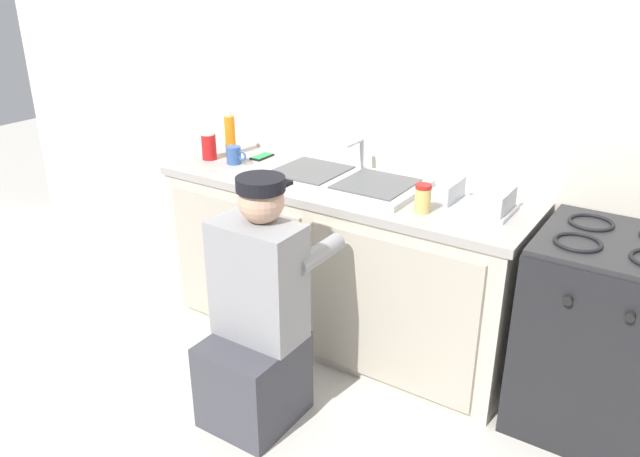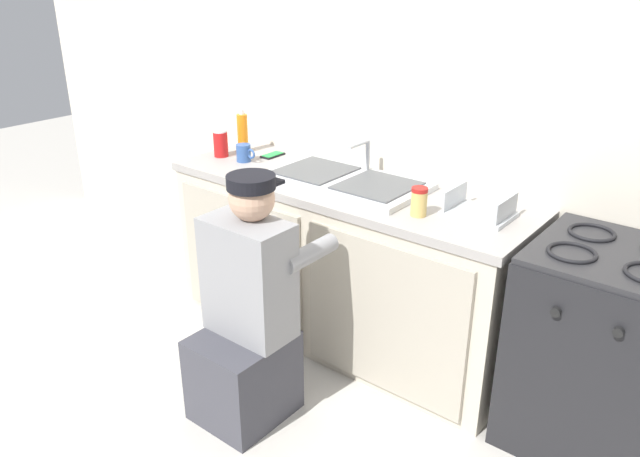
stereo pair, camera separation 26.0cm
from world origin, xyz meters
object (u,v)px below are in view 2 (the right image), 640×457
Objects in this scene: sink_double_basin at (345,180)px; coffee_mug at (244,153)px; plumber_person at (247,321)px; cell_phone at (273,155)px; stove_range at (599,350)px; soap_bottle_orange at (243,133)px; condiment_jar at (419,202)px; soda_cup_red at (221,143)px; dish_rack_tray at (479,211)px.

sink_double_basin is 6.35× the size of coffee_mug.
plumber_person is 1.18m from cell_phone.
stove_range is 2.16m from soap_bottle_orange.
cell_phone is 1.09× the size of condiment_jar.
cell_phone is at bearing 126.36° from plumber_person.
stove_range is 1.46m from plumber_person.
sink_double_basin is 3.20× the size of soap_bottle_orange.
soda_cup_red is 0.15m from soap_bottle_orange.
sink_double_basin is 0.66m from coffee_mug.
coffee_mug is at bearing -177.38° from dish_rack_tray.
soap_bottle_orange is (-0.80, 0.08, 0.09)m from sink_double_basin.
cell_phone is (-1.90, 0.13, 0.44)m from stove_range.
dish_rack_tray is at bearing 2.79° from soda_cup_red.
sink_double_basin is at bearing -11.83° from cell_phone.
stove_range is at bearing 31.35° from plumber_person.
plumber_person is at bearing -125.95° from condiment_jar.
plumber_person is 1.11m from dish_rack_tray.
sink_double_basin is at bearing 93.40° from plumber_person.
coffee_mug is 0.20m from soap_bottle_orange.
cell_phone is at bearing 39.18° from soda_cup_red.
coffee_mug is 1.37m from dish_rack_tray.
condiment_jar is (1.10, -0.27, 0.06)m from cell_phone.
condiment_jar reaches higher than stove_range.
soda_cup_red is at bearing -178.54° from stove_range.
stove_range is 1.95m from cell_phone.
condiment_jar is (-0.79, -0.14, 0.49)m from stove_range.
cell_phone is (-0.61, 0.13, -0.01)m from sink_double_basin.
sink_double_basin is 0.87m from plumber_person.
coffee_mug is 0.90× the size of cell_phone.
soda_cup_red is 1.09× the size of cell_phone.
cell_phone is (-0.65, 0.89, 0.41)m from plumber_person.
soap_bottle_orange is 0.22m from cell_phone.
soda_cup_red is at bearing -177.21° from dish_rack_tray.
soda_cup_red is at bearing -175.86° from coffee_mug.
soap_bottle_orange is 0.89× the size of dish_rack_tray.
plumber_person reaches higher than soda_cup_red.
coffee_mug is 0.50× the size of soap_bottle_orange.
dish_rack_tray is (0.66, 0.78, 0.43)m from plumber_person.
plumber_person is 7.26× the size of soda_cup_red.
sink_double_basin is at bearing 3.87° from soda_cup_red.
coffee_mug is at bearing 175.37° from condiment_jar.
coffee_mug is (-1.95, -0.04, 0.48)m from stove_range.
plumber_person reaches higher than cell_phone.
condiment_jar is (0.50, -0.14, 0.05)m from sink_double_basin.
soap_bottle_orange is at bearing 177.68° from stove_range.
plumber_person is 4.42× the size of soap_bottle_orange.
soda_cup_red is (-0.88, 0.70, 0.48)m from plumber_person.
dish_rack_tray is at bearing -4.74° from cell_phone.
soda_cup_red is at bearing 176.49° from condiment_jar.
soap_bottle_orange is (-0.13, 0.13, 0.07)m from coffee_mug.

